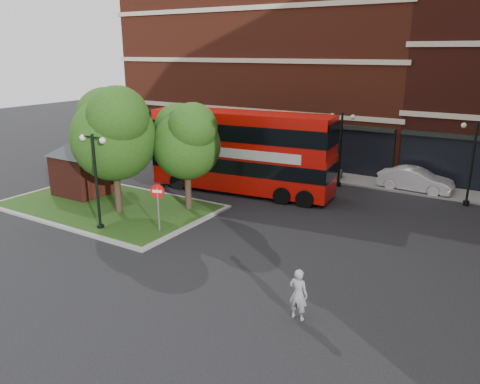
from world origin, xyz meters
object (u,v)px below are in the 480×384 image
Objects in this scene: woman at (298,294)px; car_white at (415,180)px; bus at (241,147)px; car_silver at (316,168)px.

car_white is at bearing -88.62° from woman.
bus reaches higher than woman.
car_silver is at bearing 92.54° from car_white.
car_silver is at bearing 59.51° from bus.
car_white is at bearing 25.60° from bus.
bus is 6.52× the size of woman.
woman reaches higher than car_silver.
bus reaches higher than car_white.
woman is (9.65, -11.98, -2.06)m from bus.
bus is 3.11× the size of car_silver.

